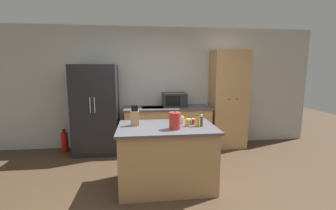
% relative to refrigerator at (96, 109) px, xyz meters
% --- Properties ---
extents(ground_plane, '(14.00, 14.00, 0.00)m').
position_rel_refrigerator_xyz_m(ground_plane, '(1.22, -1.97, -0.90)').
color(ground_plane, '#423021').
extents(wall_back, '(7.20, 0.06, 2.60)m').
position_rel_refrigerator_xyz_m(wall_back, '(1.22, 0.36, 0.40)').
color(wall_back, '#B2B2AD').
rests_on(wall_back, ground_plane).
extents(refrigerator, '(0.87, 0.68, 1.79)m').
position_rel_refrigerator_xyz_m(refrigerator, '(0.00, 0.00, 0.00)').
color(refrigerator, black).
rests_on(refrigerator, ground_plane).
extents(back_counter, '(1.81, 0.65, 0.91)m').
position_rel_refrigerator_xyz_m(back_counter, '(1.46, 0.02, -0.44)').
color(back_counter, tan).
rests_on(back_counter, ground_plane).
extents(pantry_cabinet, '(0.74, 0.56, 2.10)m').
position_rel_refrigerator_xyz_m(pantry_cabinet, '(2.79, 0.06, 0.15)').
color(pantry_cabinet, tan).
rests_on(pantry_cabinet, ground_plane).
extents(kitchen_island, '(1.38, 0.89, 0.90)m').
position_rel_refrigerator_xyz_m(kitchen_island, '(1.26, -1.53, -0.44)').
color(kitchen_island, tan).
rests_on(kitchen_island, ground_plane).
extents(microwave, '(0.50, 0.41, 0.29)m').
position_rel_refrigerator_xyz_m(microwave, '(1.62, 0.11, 0.16)').
color(microwave, '#232326').
rests_on(microwave, back_counter).
extents(knife_block, '(0.12, 0.07, 0.30)m').
position_rel_refrigerator_xyz_m(knife_block, '(0.81, -1.44, 0.12)').
color(knife_block, tan).
rests_on(knife_block, kitchen_island).
extents(spice_bottle_tall_dark, '(0.06, 0.06, 0.11)m').
position_rel_refrigerator_xyz_m(spice_bottle_tall_dark, '(1.51, -1.40, 0.06)').
color(spice_bottle_tall_dark, beige).
rests_on(spice_bottle_tall_dark, kitchen_island).
extents(spice_bottle_short_red, '(0.05, 0.05, 0.09)m').
position_rel_refrigerator_xyz_m(spice_bottle_short_red, '(1.66, -1.47, 0.04)').
color(spice_bottle_short_red, '#B2281E').
rests_on(spice_bottle_short_red, kitchen_island).
extents(spice_bottle_amber_oil, '(0.06, 0.06, 0.09)m').
position_rel_refrigerator_xyz_m(spice_bottle_amber_oil, '(1.60, -1.49, 0.04)').
color(spice_bottle_amber_oil, '#337033').
rests_on(spice_bottle_amber_oil, kitchen_island).
extents(spice_bottle_green_herb, '(0.06, 0.06, 0.11)m').
position_rel_refrigerator_xyz_m(spice_bottle_green_herb, '(1.55, -1.58, 0.06)').
color(spice_bottle_green_herb, orange).
rests_on(spice_bottle_green_herb, kitchen_island).
extents(spice_bottle_pale_salt, '(0.06, 0.06, 0.18)m').
position_rel_refrigerator_xyz_m(spice_bottle_pale_salt, '(1.69, -1.59, 0.09)').
color(spice_bottle_pale_salt, gold).
rests_on(spice_bottle_pale_salt, kitchen_island).
extents(spice_bottle_orange_cap, '(0.04, 0.04, 0.17)m').
position_rel_refrigerator_xyz_m(spice_bottle_orange_cap, '(1.75, -1.61, 0.08)').
color(spice_bottle_orange_cap, '#563319').
rests_on(spice_bottle_orange_cap, kitchen_island).
extents(kettle, '(0.16, 0.16, 0.25)m').
position_rel_refrigerator_xyz_m(kettle, '(1.35, -1.70, 0.12)').
color(kettle, '#B72D28').
rests_on(kettle, kitchen_island).
extents(fire_extinguisher, '(0.13, 0.13, 0.49)m').
position_rel_refrigerator_xyz_m(fire_extinguisher, '(-0.68, 0.08, -0.68)').
color(fire_extinguisher, red).
rests_on(fire_extinguisher, ground_plane).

